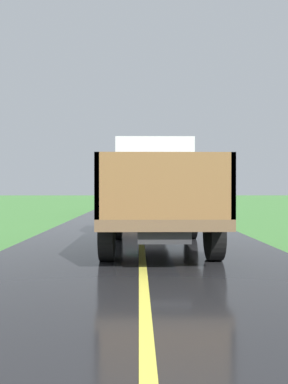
{
  "coord_description": "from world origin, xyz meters",
  "views": [
    {
      "loc": [
        -0.07,
        0.56,
        1.47
      ],
      "look_at": [
        0.08,
        11.75,
        1.4
      ],
      "focal_mm": 35.8,
      "sensor_mm": 36.0,
      "label": 1
    }
  ],
  "objects": [
    {
      "name": "banana_truck_near",
      "position": [
        0.36,
        10.5,
        1.48
      ],
      "size": [
        2.38,
        5.82,
        2.8
      ],
      "color": "#2D2D30",
      "rests_on": "road_surface"
    },
    {
      "name": "banana_truck_far",
      "position": [
        0.18,
        24.06,
        1.47
      ],
      "size": [
        2.38,
        5.81,
        2.8
      ],
      "color": "#2D2D30",
      "rests_on": "road_surface"
    }
  ]
}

